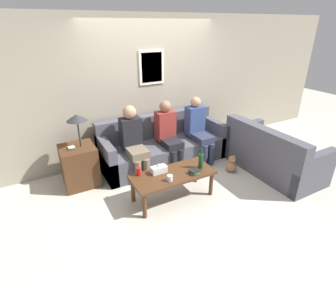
{
  "coord_description": "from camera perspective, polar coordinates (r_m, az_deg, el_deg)",
  "views": [
    {
      "loc": [
        -2.05,
        -3.46,
        2.42
      ],
      "look_at": [
        -0.21,
        -0.07,
        0.67
      ],
      "focal_mm": 28.0,
      "sensor_mm": 36.0,
      "label": 1
    }
  ],
  "objects": [
    {
      "name": "ground_plane",
      "position": [
        4.69,
        1.82,
        -6.65
      ],
      "size": [
        16.0,
        16.0,
        0.0
      ],
      "primitive_type": "plane",
      "color": "beige"
    },
    {
      "name": "wall_back",
      "position": [
        5.01,
        -3.67,
        11.45
      ],
      "size": [
        9.0,
        0.08,
        2.6
      ],
      "color": "#9E937F",
      "rests_on": "ground_plane"
    },
    {
      "name": "couch_main",
      "position": [
        4.95,
        -1.14,
        -0.94
      ],
      "size": [
        2.34,
        0.86,
        0.87
      ],
      "color": "#4C4C56",
      "rests_on": "ground_plane"
    },
    {
      "name": "couch_side",
      "position": [
        4.94,
        21.64,
        -2.81
      ],
      "size": [
        0.86,
        1.65,
        0.87
      ],
      "rotation": [
        0.0,
        0.0,
        1.57
      ],
      "color": "#4C4C56",
      "rests_on": "ground_plane"
    },
    {
      "name": "coffee_table",
      "position": [
        3.88,
        1.06,
        -7.57
      ],
      "size": [
        1.23,
        0.54,
        0.43
      ],
      "color": "#4C2D19",
      "rests_on": "ground_plane"
    },
    {
      "name": "side_table_with_lamp",
      "position": [
        4.44,
        -18.72,
        -4.44
      ],
      "size": [
        0.53,
        0.53,
        1.19
      ],
      "color": "#4C2D19",
      "rests_on": "ground_plane"
    },
    {
      "name": "wine_bottle",
      "position": [
        3.96,
        7.18,
        -4.01
      ],
      "size": [
        0.07,
        0.07,
        0.33
      ],
      "color": "#19421E",
      "rests_on": "coffee_table"
    },
    {
      "name": "drinking_glass",
      "position": [
        3.66,
        0.4,
        -7.86
      ],
      "size": [
        0.08,
        0.08,
        0.09
      ],
      "color": "silver",
      "rests_on": "coffee_table"
    },
    {
      "name": "book_stack",
      "position": [
        3.86,
        5.82,
        -6.37
      ],
      "size": [
        0.16,
        0.14,
        0.05
      ],
      "color": "beige",
      "rests_on": "coffee_table"
    },
    {
      "name": "soda_can",
      "position": [
        3.8,
        -6.42,
        -6.39
      ],
      "size": [
        0.07,
        0.07,
        0.12
      ],
      "color": "red",
      "rests_on": "coffee_table"
    },
    {
      "name": "tissue_box",
      "position": [
        3.84,
        -2.01,
        -5.97
      ],
      "size": [
        0.23,
        0.12,
        0.15
      ],
      "color": "silver",
      "rests_on": "coffee_table"
    },
    {
      "name": "person_left",
      "position": [
        4.4,
        -7.54,
        0.56
      ],
      "size": [
        0.34,
        0.61,
        1.21
      ],
      "color": "#756651",
      "rests_on": "ground_plane"
    },
    {
      "name": "person_middle",
      "position": [
        4.68,
        0.03,
        2.14
      ],
      "size": [
        0.34,
        0.59,
        1.2
      ],
      "color": "black",
      "rests_on": "ground_plane"
    },
    {
      "name": "person_right",
      "position": [
        4.96,
        6.61,
        3.13
      ],
      "size": [
        0.34,
        0.64,
        1.19
      ],
      "color": "#2D334C",
      "rests_on": "ground_plane"
    },
    {
      "name": "teddy_bear",
      "position": [
        4.8,
        13.61,
        -4.83
      ],
      "size": [
        0.2,
        0.2,
        0.31
      ],
      "color": "#A87A51",
      "rests_on": "ground_plane"
    }
  ]
}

